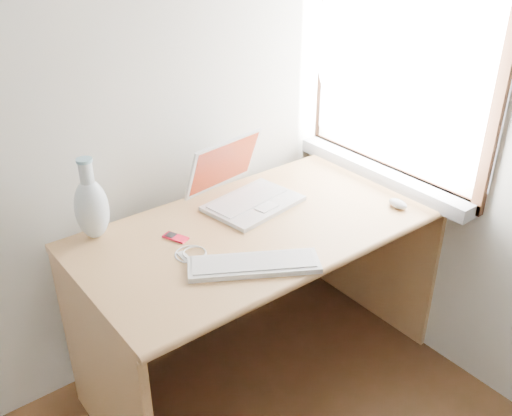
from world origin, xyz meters
TOP-DOWN VIEW (x-y plane):
  - window at (1.72, 1.30)m, footprint 0.11×0.99m
  - desk at (1.03, 1.39)m, footprint 1.45×0.73m
  - laptop at (1.09, 1.48)m, footprint 0.41×0.36m
  - external_keyboard at (0.82, 1.08)m, footprint 0.46×0.35m
  - mouse at (1.54, 1.06)m, footprint 0.06×0.10m
  - ipod at (0.70, 1.41)m, footprint 0.08×0.10m
  - cable_coil at (0.69, 1.28)m, footprint 0.13×0.13m
  - remote at (0.66, 1.28)m, footprint 0.03×0.07m
  - vase at (0.47, 1.60)m, footprint 0.12×0.12m

SIDE VIEW (x-z plane):
  - desk at x=1.03m, z-range 0.16..0.93m
  - remote at x=0.66m, z-range 0.77..0.77m
  - cable_coil at x=0.69m, z-range 0.77..0.77m
  - ipod at x=0.70m, z-range 0.77..0.78m
  - external_keyboard at x=0.82m, z-range 0.77..0.79m
  - mouse at x=1.54m, z-range 0.77..0.80m
  - laptop at x=1.09m, z-range 0.70..0.95m
  - vase at x=0.47m, z-range 0.74..1.05m
  - window at x=1.72m, z-range 0.72..1.83m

